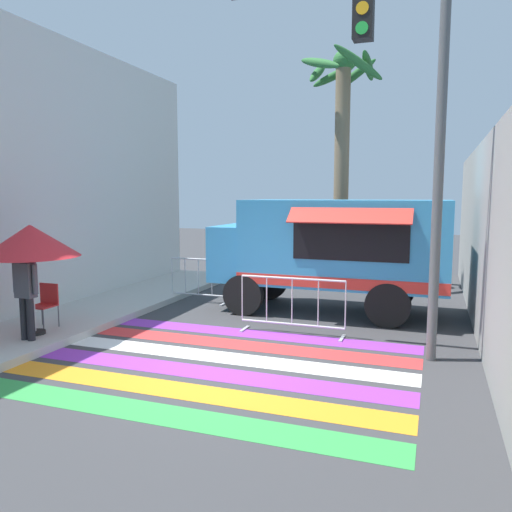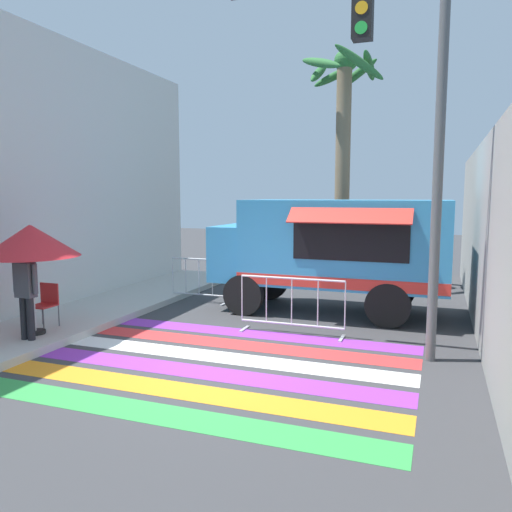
{
  "view_description": "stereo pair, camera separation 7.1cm",
  "coord_description": "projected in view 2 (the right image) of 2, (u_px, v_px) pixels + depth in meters",
  "views": [
    {
      "loc": [
        3.29,
        -7.18,
        2.7
      ],
      "look_at": [
        -0.25,
        2.68,
        1.43
      ],
      "focal_mm": 35.0,
      "sensor_mm": 36.0,
      "label": 1
    },
    {
      "loc": [
        3.36,
        -7.15,
        2.7
      ],
      "look_at": [
        -0.25,
        2.68,
        1.43
      ],
      "focal_mm": 35.0,
      "sensor_mm": 36.0,
      "label": 2
    }
  ],
  "objects": [
    {
      "name": "barricade_side",
      "position": [
        199.0,
        281.0,
        12.66
      ],
      "size": [
        1.53,
        0.44,
        1.13
      ],
      "color": "#B7BABF",
      "rests_on": "ground_plane"
    },
    {
      "name": "patio_umbrella",
      "position": [
        31.0,
        241.0,
        9.09
      ],
      "size": [
        1.74,
        1.74,
        2.04
      ],
      "color": "black",
      "rests_on": "sidewalk_left"
    },
    {
      "name": "concrete_wall_right",
      "position": [
        487.0,
        239.0,
        9.27
      ],
      "size": [
        0.2,
        16.0,
        3.79
      ],
      "color": "gray",
      "rests_on": "ground_plane"
    },
    {
      "name": "barricade_front",
      "position": [
        292.0,
        306.0,
        9.71
      ],
      "size": [
        2.11,
        0.44,
        1.13
      ],
      "color": "#B7BABF",
      "rests_on": "ground_plane"
    },
    {
      "name": "food_truck",
      "position": [
        327.0,
        246.0,
        11.47
      ],
      "size": [
        5.31,
        2.5,
        2.61
      ],
      "color": "#338CBF",
      "rests_on": "ground_plane"
    },
    {
      "name": "traffic_signal_pole",
      "position": [
        398.0,
        88.0,
        7.92
      ],
      "size": [
        3.71,
        0.29,
        6.6
      ],
      "color": "#515456",
      "rests_on": "ground_plane"
    },
    {
      "name": "vendor_person",
      "position": [
        26.0,
        288.0,
        8.81
      ],
      "size": [
        0.53,
        0.22,
        1.64
      ],
      "rotation": [
        0.0,
        0.0,
        0.02
      ],
      "color": "black",
      "rests_on": "sidewalk_left"
    },
    {
      "name": "folding_chair",
      "position": [
        46.0,
        301.0,
        9.73
      ],
      "size": [
        0.43,
        0.43,
        0.85
      ],
      "rotation": [
        0.0,
        0.0,
        -0.35
      ],
      "color": "#4C4C51",
      "rests_on": "sidewalk_left"
    },
    {
      "name": "palm_tree",
      "position": [
        343.0,
        136.0,
        14.32
      ],
      "size": [
        2.51,
        2.4,
        6.79
      ],
      "color": "#7A664C",
      "rests_on": "ground_plane"
    },
    {
      "name": "crosswalk_painted",
      "position": [
        211.0,
        364.0,
        8.04
      ],
      "size": [
        6.4,
        4.36,
        0.01
      ],
      "color": "green",
      "rests_on": "ground_plane"
    },
    {
      "name": "ground_plane",
      "position": [
        214.0,
        362.0,
        8.14
      ],
      "size": [
        60.0,
        60.0,
        0.0
      ],
      "primitive_type": "plane",
      "color": "#38383A"
    }
  ]
}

